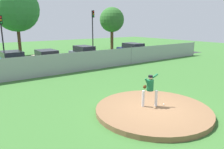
# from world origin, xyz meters

# --- Properties ---
(ground_plane) EXTENTS (80.00, 80.00, 0.00)m
(ground_plane) POSITION_xyz_m (0.00, 6.00, 0.00)
(ground_plane) COLOR #386B2D
(asphalt_strip) EXTENTS (44.00, 7.00, 0.01)m
(asphalt_strip) POSITION_xyz_m (0.00, 14.50, 0.00)
(asphalt_strip) COLOR #2B2B2D
(asphalt_strip) RESTS_ON ground_plane
(pitchers_mound) EXTENTS (5.41, 5.41, 0.23)m
(pitchers_mound) POSITION_xyz_m (0.00, 0.00, 0.12)
(pitchers_mound) COLOR brown
(pitchers_mound) RESTS_ON ground_plane
(pitcher_youth) EXTENTS (0.80, 0.47, 1.61)m
(pitcher_youth) POSITION_xyz_m (-0.00, 0.25, 1.18)
(pitcher_youth) COLOR silver
(pitcher_youth) RESTS_ON pitchers_mound
(baseball) EXTENTS (0.07, 0.07, 0.07)m
(baseball) POSITION_xyz_m (0.67, -0.07, 0.27)
(baseball) COLOR white
(baseball) RESTS_ON pitchers_mound
(chainlink_fence) EXTENTS (36.55, 0.07, 1.83)m
(chainlink_fence) POSITION_xyz_m (0.00, 10.00, 0.87)
(chainlink_fence) COLOR gray
(chainlink_fence) RESTS_ON ground_plane
(parked_car_navy) EXTENTS (1.97, 4.56, 1.70)m
(parked_car_navy) POSITION_xyz_m (11.12, 14.05, 0.81)
(parked_car_navy) COLOR #161E4C
(parked_car_navy) RESTS_ON ground_plane
(parked_car_teal) EXTENTS (1.90, 4.26, 1.64)m
(parked_car_teal) POSITION_xyz_m (-3.14, 14.71, 0.78)
(parked_car_teal) COLOR #146066
(parked_car_teal) RESTS_ON ground_plane
(parked_car_slate) EXTENTS (1.86, 4.37, 1.72)m
(parked_car_slate) POSITION_xyz_m (4.27, 14.51, 0.81)
(parked_car_slate) COLOR slate
(parked_car_slate) RESTS_ON ground_plane
(parked_car_champagne) EXTENTS (1.93, 4.05, 1.61)m
(parked_car_champagne) POSITION_xyz_m (-0.15, 14.00, 0.77)
(parked_car_champagne) COLOR tan
(parked_car_champagne) RESTS_ON ground_plane
(traffic_light_near) EXTENTS (0.28, 0.46, 4.93)m
(traffic_light_near) POSITION_xyz_m (-3.13, 18.65, 3.36)
(traffic_light_near) COLOR black
(traffic_light_near) RESTS_ON ground_plane
(traffic_light_far) EXTENTS (0.28, 0.46, 5.80)m
(traffic_light_far) POSITION_xyz_m (7.84, 18.48, 3.90)
(traffic_light_far) COLOR black
(traffic_light_far) RESTS_ON ground_plane
(tree_tall_centre) EXTENTS (5.64, 5.64, 8.74)m
(tree_tall_centre) POSITION_xyz_m (-0.54, 22.98, 5.90)
(tree_tall_centre) COLOR #4C331E
(tree_tall_centre) RESTS_ON ground_plane
(tree_broad_left) EXTENTS (3.92, 3.92, 6.69)m
(tree_broad_left) POSITION_xyz_m (13.54, 22.02, 4.69)
(tree_broad_left) COLOR #4C331E
(tree_broad_left) RESTS_ON ground_plane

